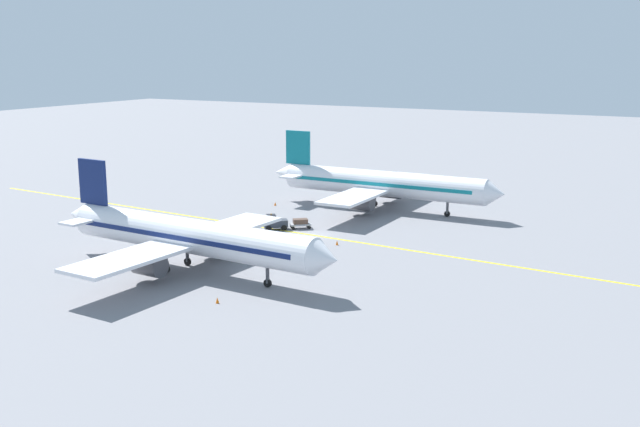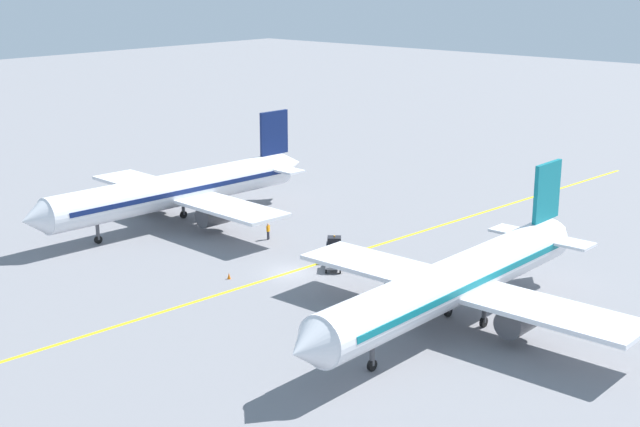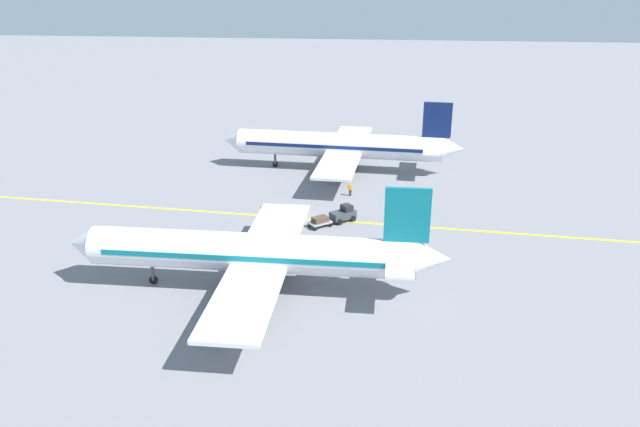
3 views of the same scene
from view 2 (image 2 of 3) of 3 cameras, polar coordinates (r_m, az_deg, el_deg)
The scene contains 10 objects.
ground_plane at distance 79.88m, azimuth -1.92°, elevation -3.78°, with size 400.00×400.00×0.00m, color slate.
apron_yellow_centreline at distance 79.88m, azimuth -1.92°, elevation -3.78°, with size 0.40×120.00×0.01m, color yellow.
airplane_at_gate at distance 67.35m, azimuth 8.71°, elevation -4.31°, with size 28.01×35.41×10.60m.
airplane_adjacent_stand at distance 95.12m, azimuth -8.98°, elevation 1.50°, with size 28.26×35.53×10.60m.
baggage_tug_dark at distance 83.40m, azimuth 0.91°, elevation -2.29°, with size 3.06×3.27×2.11m.
baggage_cart_trailing at distance 80.31m, azimuth 0.87°, elevation -3.10°, with size 2.73×2.90×1.24m.
ground_crew_worker at distance 89.30m, azimuth -3.34°, elevation -1.11°, with size 0.32×0.56×1.68m.
traffic_cone_near_nose at distance 96.41m, azimuth -15.38°, elevation -0.80°, with size 0.32×0.32×0.55m, color orange.
traffic_cone_mid_apron at distance 78.49m, azimuth -5.84°, elevation -3.99°, with size 0.32×0.32×0.55m, color orange.
traffic_cone_by_wingtip at distance 82.75m, azimuth 11.35°, elevation -3.20°, with size 0.32×0.32×0.55m, color orange.
Camera 2 is at (-51.90, 54.81, 26.14)m, focal length 50.00 mm.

